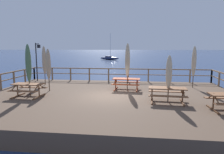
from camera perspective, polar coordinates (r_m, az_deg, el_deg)
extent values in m
plane|color=navy|center=(12.31, -0.46, -8.70)|extent=(600.00, 600.00, 0.00)
cube|color=brown|center=(12.20, -0.46, -6.99)|extent=(15.29, 10.96, 0.76)
cube|color=brown|center=(17.16, 1.79, 2.31)|extent=(14.99, 0.09, 0.08)
cube|color=brown|center=(17.22, 1.78, 0.74)|extent=(14.99, 0.07, 0.06)
cube|color=brown|center=(19.38, -20.89, 0.89)|extent=(0.10, 0.10, 1.05)
cube|color=brown|center=(18.66, -16.35, 0.83)|extent=(0.10, 0.10, 1.05)
cube|color=brown|center=(18.07, -11.49, 0.77)|extent=(0.10, 0.10, 1.05)
cube|color=brown|center=(17.62, -6.34, 0.70)|extent=(0.10, 0.10, 1.05)
cube|color=brown|center=(17.32, -0.96, 0.62)|extent=(0.10, 0.10, 1.05)
cube|color=brown|center=(17.17, 4.55, 0.53)|extent=(0.10, 0.10, 1.05)
cube|color=brown|center=(17.19, 10.11, 0.43)|extent=(0.10, 0.10, 1.05)
cube|color=brown|center=(17.37, 15.60, 0.33)|extent=(0.10, 0.10, 1.05)
cube|color=brown|center=(17.70, 20.94, 0.23)|extent=(0.10, 0.10, 1.05)
cube|color=brown|center=(18.18, 26.03, 0.14)|extent=(0.10, 0.10, 1.05)
cube|color=brown|center=(15.52, -28.69, -1.30)|extent=(0.10, 0.10, 1.05)
cube|color=brown|center=(16.77, -25.70, -0.46)|extent=(0.10, 0.10, 1.05)
cube|color=brown|center=(18.05, -23.12, 0.26)|extent=(0.10, 0.10, 1.05)
cube|color=brown|center=(19.38, -20.89, 0.89)|extent=(0.10, 0.10, 1.05)
cube|color=brown|center=(16.76, 27.72, -0.59)|extent=(0.10, 0.10, 1.05)
cube|color=brown|center=(18.18, 26.03, 0.14)|extent=(0.10, 0.10, 1.05)
cube|color=brown|center=(10.46, 26.33, -8.13)|extent=(0.16, 1.40, 0.06)
cylinder|color=brown|center=(10.37, 26.45, -6.33)|extent=(0.07, 0.07, 0.74)
cylinder|color=brown|center=(10.07, 27.14, -5.50)|extent=(0.09, 0.63, 0.37)
cylinder|color=brown|center=(10.57, 25.94, -4.80)|extent=(0.09, 0.63, 0.37)
cube|color=brown|center=(10.96, 15.20, -3.01)|extent=(1.95, 0.89, 0.05)
cube|color=brown|center=(10.48, 15.37, -5.21)|extent=(1.92, 0.41, 0.04)
cube|color=brown|center=(11.57, 14.93, -3.93)|extent=(1.92, 0.41, 0.04)
cube|color=brown|center=(11.08, 11.05, -6.52)|extent=(0.17, 1.40, 0.06)
cylinder|color=brown|center=(11.00, 11.09, -4.80)|extent=(0.07, 0.07, 0.74)
cylinder|color=brown|center=(10.68, 11.13, -3.99)|extent=(0.10, 0.63, 0.37)
cylinder|color=brown|center=(11.23, 11.12, -3.39)|extent=(0.10, 0.63, 0.37)
cube|color=brown|center=(11.21, 19.03, -6.66)|extent=(0.17, 1.40, 0.06)
cylinder|color=brown|center=(11.13, 19.11, -4.96)|extent=(0.07, 0.07, 0.74)
cylinder|color=brown|center=(10.81, 19.38, -4.16)|extent=(0.10, 0.63, 0.37)
cylinder|color=brown|center=(11.35, 18.96, -3.56)|extent=(0.10, 0.63, 0.37)
cube|color=#993819|center=(13.73, 4.02, -0.51)|extent=(1.85, 0.86, 0.05)
cube|color=#993819|center=(13.23, 3.75, -2.15)|extent=(1.82, 0.38, 0.04)
cube|color=#993819|center=(14.33, 4.25, -1.36)|extent=(1.82, 0.38, 0.04)
cube|color=maroon|center=(13.95, 1.03, -3.31)|extent=(0.16, 1.40, 0.06)
cylinder|color=maroon|center=(13.88, 1.04, -1.94)|extent=(0.07, 0.07, 0.74)
cylinder|color=maroon|center=(13.57, 0.85, -1.23)|extent=(0.09, 0.63, 0.37)
cylinder|color=maroon|center=(14.12, 1.22, -0.86)|extent=(0.09, 0.63, 0.37)
cube|color=maroon|center=(13.80, 6.99, -3.50)|extent=(0.16, 1.40, 0.06)
cylinder|color=maroon|center=(13.74, 7.01, -2.11)|extent=(0.07, 0.07, 0.74)
cylinder|color=maroon|center=(13.42, 6.96, -1.40)|extent=(0.09, 0.63, 0.37)
cylinder|color=maroon|center=(13.97, 7.09, -1.02)|extent=(0.09, 0.63, 0.37)
cube|color=brown|center=(12.70, -22.45, -1.83)|extent=(1.74, 0.84, 0.05)
cube|color=brown|center=(12.29, -23.75, -3.65)|extent=(1.72, 0.36, 0.04)
cube|color=brown|center=(13.22, -21.11, -2.70)|extent=(1.72, 0.36, 0.04)
cube|color=brown|center=(13.20, -24.79, -4.75)|extent=(0.14, 1.40, 0.06)
cylinder|color=brown|center=(13.13, -24.88, -3.30)|extent=(0.07, 0.07, 0.74)
cylinder|color=brown|center=(12.87, -25.63, -2.58)|extent=(0.08, 0.63, 0.37)
cylinder|color=brown|center=(13.32, -24.26, -2.15)|extent=(0.08, 0.63, 0.37)
cube|color=brown|center=(12.50, -19.63, -5.16)|extent=(0.14, 1.40, 0.06)
cylinder|color=brown|center=(12.43, -19.71, -3.63)|extent=(0.07, 0.07, 0.74)
cylinder|color=brown|center=(12.15, -20.39, -2.88)|extent=(0.08, 0.63, 0.37)
cylinder|color=brown|center=(12.63, -19.14, -2.41)|extent=(0.08, 0.63, 0.37)
cylinder|color=#4C3828|center=(10.90, 15.54, -0.86)|extent=(0.06, 0.06, 2.31)
ellipsoid|color=#CCB793|center=(10.85, 15.62, 1.28)|extent=(0.32, 0.32, 1.76)
cylinder|color=#7A6E58|center=(10.86, 15.60, 0.59)|extent=(0.21, 0.21, 0.05)
cone|color=#4C3828|center=(10.78, 15.79, 5.59)|extent=(0.10, 0.10, 0.14)
cylinder|color=#4C3828|center=(13.62, 4.34, 2.51)|extent=(0.06, 0.06, 2.94)
ellipsoid|color=#CCB793|center=(13.57, 4.36, 4.69)|extent=(0.32, 0.32, 2.23)
cylinder|color=#7A6E58|center=(13.58, 4.35, 3.99)|extent=(0.21, 0.21, 0.05)
cone|color=#4C3828|center=(13.55, 4.41, 9.00)|extent=(0.10, 0.10, 0.14)
cylinder|color=#4C3828|center=(12.63, -22.20, 1.29)|extent=(0.06, 0.06, 2.86)
ellipsoid|color=#4C704C|center=(12.58, -22.32, 3.58)|extent=(0.32, 0.32, 2.17)
cylinder|color=#2D432D|center=(12.60, -22.28, 2.84)|extent=(0.21, 0.21, 0.05)
cone|color=#4C3828|center=(12.55, -22.57, 8.11)|extent=(0.10, 0.10, 0.14)
cylinder|color=#4C3828|center=(16.28, -18.32, 2.77)|extent=(0.06, 0.06, 2.78)
ellipsoid|color=tan|center=(16.25, -18.40, 4.50)|extent=(0.32, 0.32, 2.11)
cylinder|color=#685B4C|center=(16.26, -18.38, 3.94)|extent=(0.21, 0.21, 0.05)
cone|color=#4C3828|center=(16.22, -18.56, 7.91)|extent=(0.10, 0.10, 0.14)
cylinder|color=#4C3828|center=(13.89, -17.28, 1.57)|extent=(0.06, 0.06, 2.60)
ellipsoid|color=tan|center=(13.84, -17.36, 3.46)|extent=(0.32, 0.32, 1.98)
cylinder|color=#685B4C|center=(13.86, -17.33, 2.85)|extent=(0.21, 0.21, 0.05)
cone|color=#4C3828|center=(13.80, -17.52, 7.22)|extent=(0.10, 0.10, 0.14)
cylinder|color=#4C3828|center=(15.40, 21.84, 2.30)|extent=(0.06, 0.06, 2.77)
ellipsoid|color=#CCB793|center=(15.36, 21.93, 4.12)|extent=(0.32, 0.32, 2.11)
cylinder|color=#7A6E58|center=(15.37, 21.90, 3.53)|extent=(0.21, 0.21, 0.05)
cone|color=#4C3828|center=(15.33, 22.13, 7.72)|extent=(0.10, 0.10, 0.14)
cylinder|color=black|center=(18.54, -20.33, 3.95)|extent=(0.09, 0.09, 3.20)
cylinder|color=black|center=(18.25, -20.20, 8.67)|extent=(0.47, 0.38, 0.06)
cube|color=black|center=(18.00, -19.79, 8.07)|extent=(0.20, 0.20, 0.28)
sphere|color=#F4E08C|center=(18.00, -19.79, 8.07)|extent=(0.14, 0.14, 0.14)
ellipsoid|color=navy|center=(60.39, -0.71, 5.27)|extent=(6.22, 3.55, 0.90)
cube|color=#202949|center=(60.50, -0.97, 5.74)|extent=(2.06, 1.62, 0.36)
cylinder|color=silver|center=(60.18, -0.46, 8.85)|extent=(0.10, 0.10, 7.00)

